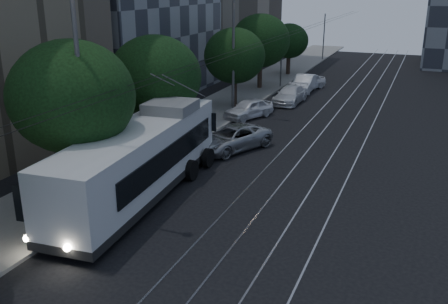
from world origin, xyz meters
TOP-DOWN VIEW (x-y plane):
  - ground at (0.00, 0.00)m, footprint 120.00×120.00m
  - sidewalk at (-7.50, 20.00)m, footprint 5.00×90.00m
  - tram_rails at (2.50, 20.00)m, footprint 4.52×90.00m
  - overhead_wires at (-4.97, 20.00)m, footprint 2.23×90.00m
  - trolleybus at (-4.10, 2.26)m, footprint 3.79×13.43m
  - pickup_silver at (-2.70, 10.37)m, footprint 4.51×5.92m
  - car_white_a at (-4.30, 18.00)m, footprint 3.31×4.59m
  - car_white_b at (-2.70, 23.99)m, footprint 2.20×4.99m
  - car_white_c at (-2.70, 29.00)m, footprint 1.78×4.84m
  - car_white_d at (-2.70, 30.29)m, footprint 3.30×4.61m
  - tree_1 at (-6.50, 0.68)m, footprint 5.60×5.60m
  - tree_2 at (-6.50, 8.00)m, footprint 5.35×5.35m
  - tree_3 at (-6.50, 20.62)m, footprint 4.92×4.92m
  - tree_4 at (-7.00, 28.68)m, footprint 5.53×5.53m
  - tree_5 at (-6.50, 37.15)m, footprint 4.16×4.16m
  - streetlamp_near at (-4.77, -0.32)m, footprint 2.62×0.44m
  - streetlamp_far at (-5.39, 18.56)m, footprint 2.38×0.44m

SIDE VIEW (x-z plane):
  - ground at x=0.00m, z-range 0.00..0.00m
  - tram_rails at x=2.50m, z-range 0.00..0.02m
  - sidewalk at x=-7.50m, z-range 0.00..0.15m
  - car_white_b at x=-2.70m, z-range 0.00..1.43m
  - car_white_a at x=-4.30m, z-range 0.00..1.45m
  - car_white_d at x=-2.70m, z-range 0.00..1.46m
  - pickup_silver at x=-2.70m, z-range 0.00..1.49m
  - car_white_c at x=-2.70m, z-range 0.00..1.58m
  - trolleybus at x=-4.10m, z-range -0.97..4.65m
  - overhead_wires at x=-4.97m, z-range 0.47..6.47m
  - tree_5 at x=-6.50m, z-range 0.93..6.57m
  - tree_3 at x=-6.50m, z-range 1.01..7.47m
  - tree_4 at x=-7.00m, z-range 1.05..8.15m
  - tree_2 at x=-6.50m, z-range 1.10..8.15m
  - tree_1 at x=-6.50m, z-range 1.22..8.74m
  - streetlamp_far at x=-5.39m, z-range 1.01..10.82m
  - streetlamp_near at x=-4.77m, z-range 1.06..12.00m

